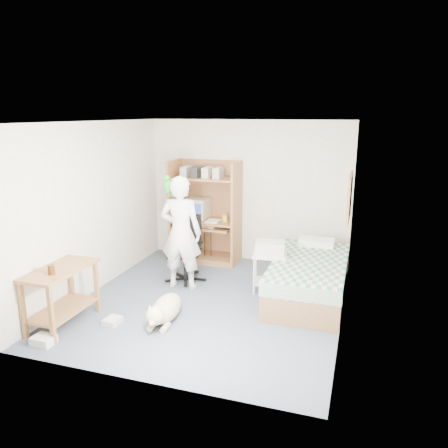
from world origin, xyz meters
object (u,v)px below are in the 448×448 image
computer_hutch (206,216)px  dog (165,309)px  side_desk (61,288)px  printer_cart (270,266)px  office_chair (186,257)px  person (181,233)px  bed (309,278)px

computer_hutch → dog: computer_hutch is taller
side_desk → printer_cart: (2.25, 1.85, -0.10)m
side_desk → office_chair: bearing=65.1°
computer_hutch → person: 1.34m
side_desk → person: bearing=59.6°
office_chair → dog: 1.49m
bed → printer_cart: (-0.60, 0.03, 0.10)m
printer_cart → office_chair: bearing=167.9°
person → printer_cart: 1.42m
office_chair → person: person is taller
dog → printer_cart: bearing=47.5°
computer_hutch → office_chair: size_ratio=1.73×
office_chair → dog: (0.30, -1.45, -0.20)m
dog → printer_cart: 1.76m
office_chair → printer_cart: 1.37m
computer_hutch → printer_cart: (1.40, -1.09, -0.43)m
office_chair → printer_cart: size_ratio=1.75×
bed → side_desk: side_desk is taller
computer_hutch → printer_cart: bearing=-37.8°
office_chair → printer_cart: office_chair is taller
office_chair → bed: bearing=-7.4°
bed → office_chair: size_ratio=1.94×
computer_hutch → office_chair: (0.03, -1.03, -0.45)m
office_chair → dog: size_ratio=1.02×
computer_hutch → office_chair: computer_hutch is taller
computer_hutch → side_desk: (-0.85, -2.94, -0.33)m
side_desk → bed: bearing=32.5°
bed → dog: size_ratio=1.98×
side_desk → office_chair: (0.88, 1.91, -0.12)m
office_chair → dog: office_chair is taller
person → dog: size_ratio=1.69×
bed → person: 2.01m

